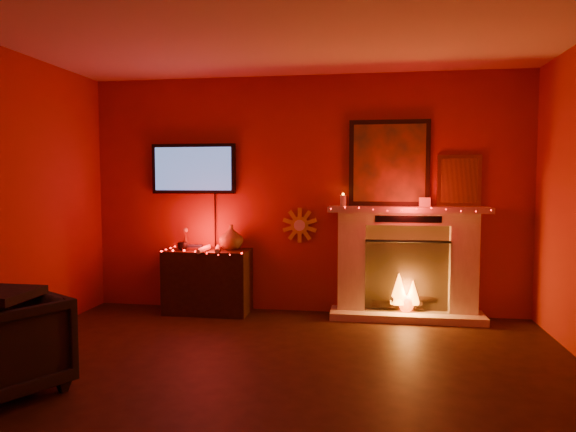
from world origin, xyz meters
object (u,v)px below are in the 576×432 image
object	(u,v)px
console_table	(209,278)
sunburst_clock	(300,225)
fireplace	(406,252)
tv	(194,169)

from	to	relation	value
console_table	sunburst_clock	bearing A→B (deg)	12.07
sunburst_clock	console_table	world-z (taller)	sunburst_clock
fireplace	sunburst_clock	size ratio (longest dim) A/B	5.45
sunburst_clock	fireplace	bearing A→B (deg)	-4.37
fireplace	console_table	bearing A→B (deg)	-176.73
fireplace	tv	distance (m)	2.61
fireplace	console_table	distance (m)	2.24
tv	fireplace	bearing A→B (deg)	-1.50
sunburst_clock	console_table	distance (m)	1.20
tv	sunburst_clock	world-z (taller)	tv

